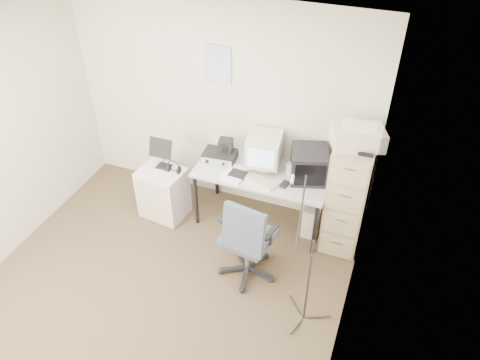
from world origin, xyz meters
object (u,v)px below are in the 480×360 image
(filing_cabinet, at_px, (348,195))
(office_chair, at_px, (248,236))
(desk, at_px, (262,197))
(side_cart, at_px, (163,193))

(filing_cabinet, distance_m, office_chair, 1.19)
(desk, height_order, office_chair, office_chair)
(office_chair, bearing_deg, desk, 107.68)
(desk, bearing_deg, office_chair, -81.39)
(desk, height_order, side_cart, desk)
(filing_cabinet, xyz_separation_m, desk, (-0.95, -0.03, -0.29))
(filing_cabinet, bearing_deg, office_chair, -134.43)
(office_chair, bearing_deg, filing_cabinet, 54.63)
(filing_cabinet, height_order, side_cart, filing_cabinet)
(desk, distance_m, side_cart, 1.17)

